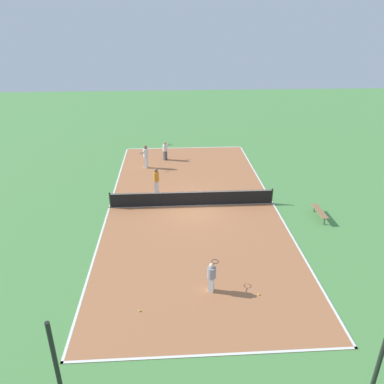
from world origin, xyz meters
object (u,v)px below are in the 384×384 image
object	(u,v)px
tennis_ball_midcourt	(150,201)
fence_post_back_right	(59,379)
tennis_net	(192,198)
tennis_ball_far_baseline	(139,311)
bench	(320,212)
player_baseline_gray	(212,275)
player_center_orange	(156,179)
player_near_white	(146,155)
player_far_white	(165,150)
fence_post_back_left	(379,363)
tennis_ball_left_sideline	(259,294)

from	to	relation	value
tennis_ball_midcourt	fence_post_back_right	bearing A→B (deg)	83.23
tennis_net	tennis_ball_midcourt	distance (m)	2.67
tennis_net	tennis_ball_far_baseline	size ratio (longest dim) A/B	143.56
bench	player_baseline_gray	size ratio (longest dim) A/B	1.32
tennis_net	player_center_orange	world-z (taller)	player_center_orange
player_near_white	player_baseline_gray	bearing A→B (deg)	32.85
fence_post_back_right	bench	bearing A→B (deg)	-134.90
player_center_orange	tennis_ball_far_baseline	world-z (taller)	player_center_orange
player_center_orange	tennis_ball_far_baseline	bearing A→B (deg)	104.47
tennis_net	player_near_white	world-z (taller)	player_near_white
tennis_ball_far_baseline	fence_post_back_right	world-z (taller)	fence_post_back_right
bench	fence_post_back_right	xyz separation A→B (m)	(11.24, 11.28, 1.51)
bench	tennis_ball_midcourt	size ratio (longest dim) A/B	26.57
bench	tennis_ball_midcourt	distance (m)	9.95
player_far_white	tennis_ball_far_baseline	xyz separation A→B (m)	(0.94, 16.98, -0.79)
tennis_net	bench	xyz separation A→B (m)	(-7.05, 1.96, -0.12)
player_near_white	fence_post_back_left	xyz separation A→B (m)	(-7.24, 19.68, 0.87)
bench	player_baseline_gray	bearing A→B (deg)	-48.98
tennis_ball_far_baseline	tennis_ball_left_sideline	world-z (taller)	same
tennis_net	player_baseline_gray	world-z (taller)	player_baseline_gray
tennis_ball_far_baseline	player_baseline_gray	bearing A→B (deg)	-160.19
player_far_white	tennis_net	bearing A→B (deg)	-123.22
player_center_orange	tennis_net	bearing A→B (deg)	155.78
tennis_net	tennis_ball_far_baseline	bearing A→B (deg)	73.86
tennis_ball_far_baseline	fence_post_back_left	distance (m)	8.25
tennis_ball_midcourt	tennis_ball_left_sideline	distance (m)	10.10
tennis_net	fence_post_back_right	xyz separation A→B (m)	(4.18, 13.23, 1.39)
tennis_ball_midcourt	bench	bearing A→B (deg)	164.38
player_baseline_gray	tennis_ball_midcourt	xyz separation A→B (m)	(2.84, -8.54, -0.73)
tennis_ball_midcourt	fence_post_back_left	xyz separation A→B (m)	(-6.71, 13.96, 1.84)
tennis_net	fence_post_back_left	world-z (taller)	fence_post_back_left
player_near_white	fence_post_back_left	world-z (taller)	fence_post_back_left
player_near_white	bench	bearing A→B (deg)	69.82
tennis_ball_far_baseline	player_near_white	bearing A→B (deg)	-88.16
tennis_net	fence_post_back_left	distance (m)	13.95
player_near_white	fence_post_back_left	distance (m)	20.99
tennis_ball_midcourt	fence_post_back_right	world-z (taller)	fence_post_back_right
bench	player_center_orange	world-z (taller)	player_center_orange
fence_post_back_left	fence_post_back_right	size ratio (longest dim) A/B	1.00
tennis_ball_left_sideline	fence_post_back_left	distance (m)	5.71
player_baseline_gray	tennis_ball_left_sideline	distance (m)	2.07
fence_post_back_right	fence_post_back_left	bearing A→B (deg)	180.00
fence_post_back_left	fence_post_back_right	world-z (taller)	same
tennis_net	player_center_orange	distance (m)	2.89
player_far_white	fence_post_back_right	bearing A→B (deg)	-141.34
tennis_ball_midcourt	tennis_ball_far_baseline	world-z (taller)	same
bench	player_near_white	world-z (taller)	player_near_white
player_baseline_gray	fence_post_back_right	world-z (taller)	fence_post_back_right
player_near_white	player_baseline_gray	size ratio (longest dim) A/B	1.27
fence_post_back_left	player_near_white	bearing A→B (deg)	-69.81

